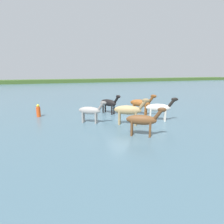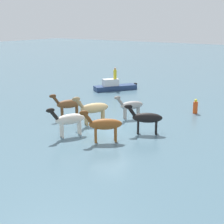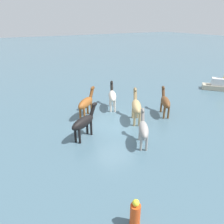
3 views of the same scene
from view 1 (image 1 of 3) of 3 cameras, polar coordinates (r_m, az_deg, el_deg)
The scene contains 9 objects.
ground_plane at distance 15.22m, azimuth 3.66°, elevation -2.28°, with size 165.42×165.42×0.00m, color #476675.
distant_shoreline at distance 67.48m, azimuth -14.32°, elevation 9.14°, with size 148.88×6.00×2.40m, color #3E5B26.
horse_dun_straggler at distance 14.96m, azimuth 14.92°, elevation 1.28°, with size 2.40×1.51×1.95m.
horse_pinto_flank at distance 16.96m, azimuth -0.94°, elevation 2.95°, with size 1.53×2.30×1.90m.
horse_gray_outer at distance 13.38m, azimuth 5.47°, elevation 0.58°, with size 2.49×1.71×2.06m.
horse_rear_stallion at distance 13.94m, azimuth -6.93°, elevation 0.42°, with size 2.11×1.57×1.79m.
horse_chestnut_trailing at distance 16.78m, azimuth 9.29°, elevation 2.81°, with size 1.93×2.19×1.97m.
horse_lead at distance 11.17m, azimuth 9.82°, elevation -2.55°, with size 2.25×1.60×1.89m.
buoy_channel_marker at distance 17.18m, azimuth -22.58°, elevation 0.26°, with size 0.36×0.36×1.14m.
Camera 1 is at (-5.69, -13.54, 3.98)m, focal length 28.46 mm.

